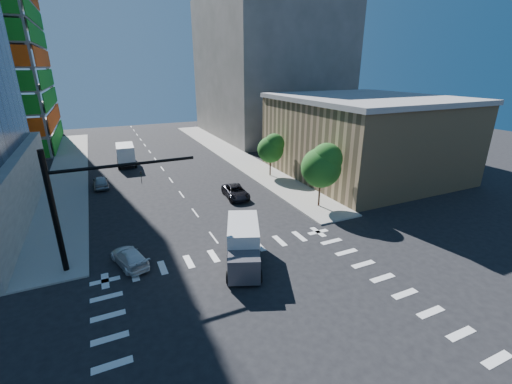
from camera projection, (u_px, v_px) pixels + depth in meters
ground at (278, 325)px, 19.99m from camera, size 160.00×160.00×0.00m
road_markings at (278, 325)px, 19.98m from camera, size 20.00×20.00×0.01m
sidewalk_ne at (231, 154)px, 58.97m from camera, size 5.00×60.00×0.15m
sidewalk_nw at (69, 171)px, 49.06m from camera, size 5.00×60.00×0.15m
commercial_building at (363, 136)px, 46.80m from camera, size 20.50×22.50×10.60m
bg_building_ne at (268, 68)px, 72.70m from camera, size 24.00×30.00×28.00m
signal_mast_nw at (76, 199)px, 23.92m from camera, size 10.20×0.40×9.00m
tree_south at (323, 165)px, 35.22m from camera, size 4.16×4.16×6.82m
tree_north at (272, 148)px, 45.79m from camera, size 3.54×3.52×5.78m
car_nb_far at (236, 192)px, 39.24m from camera, size 2.67×5.15×1.39m
car_sb_near at (129, 257)px, 25.85m from camera, size 2.91×4.69×1.27m
car_sb_mid at (101, 182)px, 42.52m from camera, size 1.91×4.35×1.46m
box_truck_near at (243, 249)px, 25.56m from camera, size 4.52×6.38×3.08m
box_truck_far at (126, 155)px, 52.47m from camera, size 2.93×6.29×3.24m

